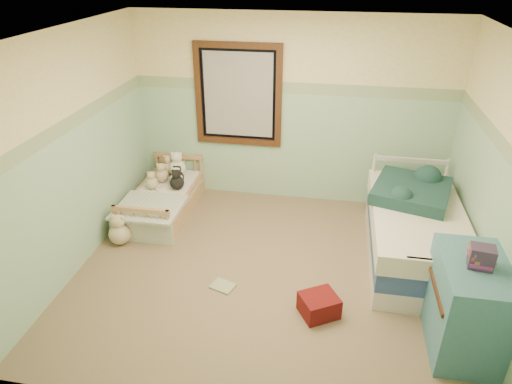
% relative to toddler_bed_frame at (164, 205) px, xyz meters
% --- Properties ---
extents(floor, '(4.20, 3.60, 0.02)m').
position_rel_toddler_bed_frame_xyz_m(floor, '(1.60, -1.05, -0.10)').
color(floor, '#6F6348').
rests_on(floor, ground).
extents(ceiling, '(4.20, 3.60, 0.02)m').
position_rel_toddler_bed_frame_xyz_m(ceiling, '(1.60, -1.05, 2.42)').
color(ceiling, white).
rests_on(ceiling, wall_back).
extents(wall_back, '(4.20, 0.04, 2.50)m').
position_rel_toddler_bed_frame_xyz_m(wall_back, '(1.60, 0.75, 1.16)').
color(wall_back, beige).
rests_on(wall_back, floor).
extents(wall_front, '(4.20, 0.04, 2.50)m').
position_rel_toddler_bed_frame_xyz_m(wall_front, '(1.60, -2.85, 1.16)').
color(wall_front, beige).
rests_on(wall_front, floor).
extents(wall_left, '(0.04, 3.60, 2.50)m').
position_rel_toddler_bed_frame_xyz_m(wall_left, '(-0.50, -1.05, 1.16)').
color(wall_left, beige).
rests_on(wall_left, floor).
extents(wall_right, '(0.04, 3.60, 2.50)m').
position_rel_toddler_bed_frame_xyz_m(wall_right, '(3.70, -1.05, 1.16)').
color(wall_right, beige).
rests_on(wall_right, floor).
extents(wainscot_mint, '(4.20, 0.01, 1.50)m').
position_rel_toddler_bed_frame_xyz_m(wainscot_mint, '(1.60, 0.74, 0.66)').
color(wainscot_mint, '#8ABF9B').
rests_on(wainscot_mint, floor).
extents(border_strip, '(4.20, 0.01, 0.15)m').
position_rel_toddler_bed_frame_xyz_m(border_strip, '(1.60, 0.74, 1.48)').
color(border_strip, '#3F6D40').
rests_on(border_strip, wall_back).
extents(window_frame, '(1.16, 0.06, 1.36)m').
position_rel_toddler_bed_frame_xyz_m(window_frame, '(0.90, 0.71, 1.36)').
color(window_frame, black).
rests_on(window_frame, wall_back).
extents(window_blinds, '(0.92, 0.01, 1.12)m').
position_rel_toddler_bed_frame_xyz_m(window_blinds, '(0.90, 0.72, 1.36)').
color(window_blinds, '#B8B9B5').
rests_on(window_blinds, window_frame).
extents(toddler_bed_frame, '(0.73, 1.46, 0.19)m').
position_rel_toddler_bed_frame_xyz_m(toddler_bed_frame, '(0.00, 0.00, 0.00)').
color(toddler_bed_frame, '#A8734D').
rests_on(toddler_bed_frame, floor).
extents(toddler_mattress, '(0.67, 1.40, 0.12)m').
position_rel_toddler_bed_frame_xyz_m(toddler_mattress, '(0.00, 0.00, 0.15)').
color(toddler_mattress, silver).
rests_on(toddler_mattress, toddler_bed_frame).
extents(patchwork_quilt, '(0.79, 0.73, 0.03)m').
position_rel_toddler_bed_frame_xyz_m(patchwork_quilt, '(0.00, -0.45, 0.23)').
color(patchwork_quilt, '#87A7D1').
rests_on(patchwork_quilt, toddler_mattress).
extents(plush_bed_brown, '(0.19, 0.19, 0.19)m').
position_rel_toddler_bed_frame_xyz_m(plush_bed_brown, '(-0.15, 0.50, 0.31)').
color(plush_bed_brown, brown).
rests_on(plush_bed_brown, toddler_mattress).
extents(plush_bed_white, '(0.24, 0.24, 0.24)m').
position_rel_toddler_bed_frame_xyz_m(plush_bed_white, '(0.05, 0.50, 0.33)').
color(plush_bed_white, white).
rests_on(plush_bed_white, toddler_mattress).
extents(plush_bed_tan, '(0.19, 0.19, 0.19)m').
position_rel_toddler_bed_frame_xyz_m(plush_bed_tan, '(-0.10, 0.28, 0.31)').
color(plush_bed_tan, '#CDB890').
rests_on(plush_bed_tan, toddler_mattress).
extents(plush_bed_dark, '(0.17, 0.17, 0.17)m').
position_rel_toddler_bed_frame_xyz_m(plush_bed_dark, '(0.13, 0.28, 0.30)').
color(plush_bed_dark, black).
rests_on(plush_bed_dark, toddler_mattress).
extents(plush_floor_cream, '(0.23, 0.23, 0.23)m').
position_rel_toddler_bed_frame_xyz_m(plush_floor_cream, '(-0.03, 0.03, 0.02)').
color(plush_floor_cream, beige).
rests_on(plush_floor_cream, floor).
extents(plush_floor_tan, '(0.26, 0.26, 0.26)m').
position_rel_toddler_bed_frame_xyz_m(plush_floor_tan, '(-0.25, -0.81, 0.04)').
color(plush_floor_tan, '#CDB890').
rests_on(plush_floor_tan, floor).
extents(twin_bed_frame, '(0.93, 1.86, 0.22)m').
position_rel_toddler_bed_frame_xyz_m(twin_bed_frame, '(3.15, -0.54, 0.02)').
color(twin_bed_frame, silver).
rests_on(twin_bed_frame, floor).
extents(twin_boxspring, '(0.93, 1.86, 0.22)m').
position_rel_toddler_bed_frame_xyz_m(twin_boxspring, '(3.15, -0.54, 0.24)').
color(twin_boxspring, navy).
rests_on(twin_boxspring, twin_bed_frame).
extents(twin_mattress, '(0.97, 1.90, 0.22)m').
position_rel_toddler_bed_frame_xyz_m(twin_mattress, '(3.15, -0.54, 0.46)').
color(twin_mattress, silver).
rests_on(twin_mattress, twin_boxspring).
extents(teal_blanket, '(0.99, 1.03, 0.14)m').
position_rel_toddler_bed_frame_xyz_m(teal_blanket, '(3.10, -0.24, 0.64)').
color(teal_blanket, '#173C39').
rests_on(teal_blanket, twin_mattress).
extents(dresser, '(0.54, 0.87, 0.87)m').
position_rel_toddler_bed_frame_xyz_m(dresser, '(3.42, -1.76, 0.34)').
color(dresser, '#3B6D7E').
rests_on(dresser, floor).
extents(book_stack, '(0.21, 0.17, 0.19)m').
position_rel_toddler_bed_frame_xyz_m(book_stack, '(3.42, -1.79, 0.87)').
color(book_stack, '#3F2327').
rests_on(book_stack, dresser).
extents(red_pillow, '(0.44, 0.43, 0.21)m').
position_rel_toddler_bed_frame_xyz_m(red_pillow, '(2.17, -1.61, 0.01)').
color(red_pillow, '#A21311').
rests_on(red_pillow, floor).
extents(floor_book, '(0.28, 0.25, 0.02)m').
position_rel_toddler_bed_frame_xyz_m(floor_book, '(1.16, -1.39, -0.08)').
color(floor_book, orange).
rests_on(floor_book, floor).
extents(extra_plush_0, '(0.17, 0.17, 0.17)m').
position_rel_toddler_bed_frame_xyz_m(extra_plush_0, '(-0.16, 0.06, 0.30)').
color(extra_plush_0, '#CDB890').
rests_on(extra_plush_0, toddler_mattress).
extents(extra_plush_1, '(0.18, 0.18, 0.18)m').
position_rel_toddler_bed_frame_xyz_m(extra_plush_1, '(0.13, 0.21, 0.30)').
color(extra_plush_1, white).
rests_on(extra_plush_1, toddler_mattress).
extents(extra_plush_2, '(0.19, 0.19, 0.19)m').
position_rel_toddler_bed_frame_xyz_m(extra_plush_2, '(0.18, 0.11, 0.31)').
color(extra_plush_2, black).
rests_on(extra_plush_2, toddler_mattress).
extents(extra_plush_3, '(0.19, 0.19, 0.19)m').
position_rel_toddler_bed_frame_xyz_m(extra_plush_3, '(-0.10, 0.52, 0.31)').
color(extra_plush_3, '#CDB890').
rests_on(extra_plush_3, toddler_mattress).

